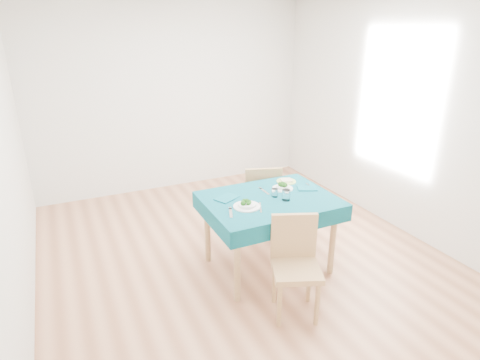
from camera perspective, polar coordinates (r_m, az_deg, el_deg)
name	(u,v)px	position (r m, az deg, el deg)	size (l,w,h in m)	color
room_shell	(240,132)	(3.87, 0.00, 6.90)	(4.02, 4.52, 2.73)	#9C6141
table	(268,233)	(4.01, 4.06, -7.56)	(1.23, 0.93, 0.76)	#074956
chair_near	(297,264)	(3.36, 8.05, -11.76)	(0.39, 0.42, 0.96)	#A57D4D
chair_far	(260,191)	(4.65, 2.93, -1.58)	(0.41, 0.45, 1.02)	#A57D4D
bowl_near	(247,203)	(3.63, 0.98, -3.33)	(0.25, 0.25, 0.08)	white
bowl_far	(283,186)	(4.05, 6.10, -0.86)	(0.21, 0.21, 0.06)	white
fork_near	(231,213)	(3.53, -1.33, -4.69)	(0.03, 0.20, 0.00)	silver
knife_near	(260,208)	(3.63, 2.91, -3.93)	(0.02, 0.22, 0.00)	silver
fork_far	(265,191)	(3.99, 3.51, -1.61)	(0.02, 0.19, 0.00)	silver
knife_far	(311,187)	(4.16, 10.08, -0.94)	(0.02, 0.21, 0.00)	silver
napkin_near	(227,198)	(3.82, -1.89, -2.58)	(0.22, 0.15, 0.01)	#0B525F
napkin_far	(307,188)	(4.10, 9.53, -1.17)	(0.19, 0.13, 0.01)	#0B525F
tumbler_center	(275,193)	(3.86, 4.95, -1.82)	(0.06, 0.06, 0.08)	white
tumbler_side	(286,195)	(3.80, 6.57, -2.13)	(0.08, 0.08, 0.10)	white
side_plate	(286,181)	(4.25, 6.60, -0.20)	(0.20, 0.20, 0.01)	#C3DC6B
bread_slice	(286,180)	(4.25, 6.60, -0.03)	(0.11, 0.11, 0.02)	beige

